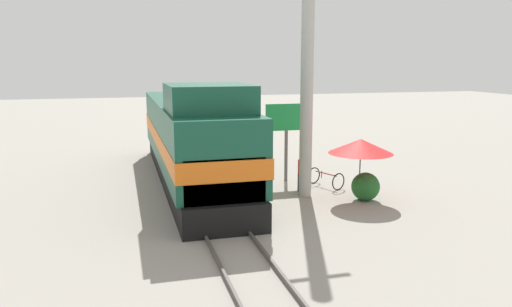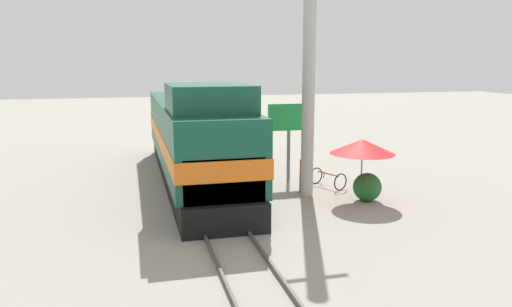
% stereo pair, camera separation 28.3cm
% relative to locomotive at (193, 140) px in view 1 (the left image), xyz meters
% --- Properties ---
extents(ground_plane, '(120.00, 120.00, 0.00)m').
position_rel_locomotive_xyz_m(ground_plane, '(0.00, -3.02, -2.02)').
color(ground_plane, gray).
extents(rail_near, '(0.08, 34.04, 0.15)m').
position_rel_locomotive_xyz_m(rail_near, '(-0.72, -3.02, -1.95)').
color(rail_near, '#4C4742').
rests_on(rail_near, ground_plane).
extents(rail_far, '(0.08, 34.04, 0.15)m').
position_rel_locomotive_xyz_m(rail_far, '(0.72, -3.02, -1.95)').
color(rail_far, '#4C4742').
rests_on(rail_far, ground_plane).
extents(locomotive, '(3.22, 16.03, 4.74)m').
position_rel_locomotive_xyz_m(locomotive, '(0.00, 0.00, 0.00)').
color(locomotive, black).
rests_on(locomotive, ground_plane).
extents(utility_pole, '(1.80, 0.52, 10.67)m').
position_rel_locomotive_xyz_m(utility_pole, '(4.20, -3.39, 3.35)').
color(utility_pole, '#B2B2AD').
rests_on(utility_pole, ground_plane).
extents(vendor_umbrella, '(2.59, 2.59, 2.52)m').
position_rel_locomotive_xyz_m(vendor_umbrella, '(6.07, -4.62, 0.21)').
color(vendor_umbrella, '#4C4C4C').
rests_on(vendor_umbrella, ground_plane).
extents(billboard_sign, '(2.00, 0.12, 3.64)m').
position_rel_locomotive_xyz_m(billboard_sign, '(4.28, -0.66, 0.72)').
color(billboard_sign, '#595959').
rests_on(billboard_sign, ground_plane).
extents(shrub_cluster, '(1.15, 1.15, 1.15)m').
position_rel_locomotive_xyz_m(shrub_cluster, '(6.29, -4.73, -1.45)').
color(shrub_cluster, '#236028').
rests_on(shrub_cluster, ground_plane).
extents(person_bystander, '(0.34, 0.34, 1.65)m').
position_rel_locomotive_xyz_m(person_bystander, '(4.29, -2.74, -1.13)').
color(person_bystander, '#2D3347').
rests_on(person_bystander, ground_plane).
extents(bicycle, '(1.31, 1.74, 0.77)m').
position_rel_locomotive_xyz_m(bicycle, '(5.62, -2.26, -1.63)').
color(bicycle, black).
rests_on(bicycle, ground_plane).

